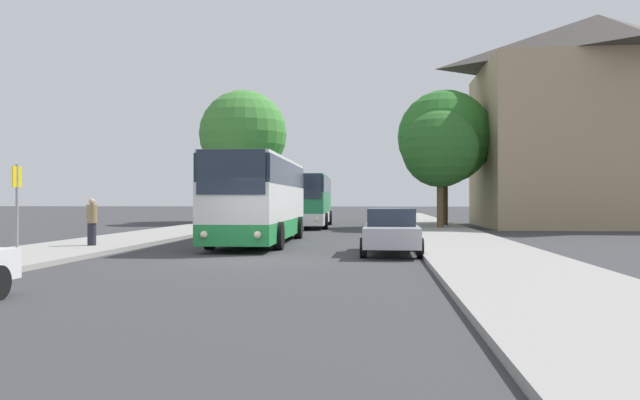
% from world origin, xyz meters
% --- Properties ---
extents(ground_plane, '(300.00, 300.00, 0.00)m').
position_xyz_m(ground_plane, '(0.00, 0.00, 0.00)').
color(ground_plane, '#38383A').
rests_on(ground_plane, ground).
extents(sidewalk_left, '(4.00, 120.00, 0.15)m').
position_xyz_m(sidewalk_left, '(-7.00, 0.00, 0.07)').
color(sidewalk_left, gray).
rests_on(sidewalk_left, ground_plane).
extents(sidewalk_right, '(4.00, 120.00, 0.15)m').
position_xyz_m(sidewalk_right, '(7.00, 0.00, 0.07)').
color(sidewalk_right, gray).
rests_on(sidewalk_right, ground_plane).
extents(building_right_background, '(14.92, 11.28, 13.88)m').
position_xyz_m(building_right_background, '(17.99, 24.40, 6.94)').
color(building_right_background, tan).
rests_on(building_right_background, ground_plane).
extents(bus_front, '(2.92, 11.12, 3.41)m').
position_xyz_m(bus_front, '(-1.12, 7.34, 1.82)').
color(bus_front, '#238942').
rests_on(bus_front, ground_plane).
extents(bus_middle, '(3.02, 11.16, 3.30)m').
position_xyz_m(bus_middle, '(-0.82, 22.96, 1.76)').
color(bus_middle, silver).
rests_on(bus_middle, ground_plane).
extents(parked_car_right_near, '(1.96, 4.69, 1.49)m').
position_xyz_m(parked_car_right_near, '(4.11, 2.84, 0.77)').
color(parked_car_right_near, '#B7B7BC').
rests_on(parked_car_right_near, ground_plane).
extents(bus_stop_sign, '(0.08, 0.45, 2.64)m').
position_xyz_m(bus_stop_sign, '(-6.62, -0.75, 1.78)').
color(bus_stop_sign, gray).
rests_on(bus_stop_sign, sidewalk_left).
extents(pedestrian_waiting_near, '(0.36, 0.36, 1.67)m').
position_xyz_m(pedestrian_waiting_near, '(-6.50, 3.69, 0.99)').
color(pedestrian_waiting_near, '#23232D').
rests_on(pedestrian_waiting_near, sidewalk_left).
extents(tree_left_near, '(6.49, 6.49, 9.77)m').
position_xyz_m(tree_left_near, '(-6.30, 27.91, 6.66)').
color(tree_left_near, brown).
rests_on(tree_left_near, sidewalk_left).
extents(tree_left_far, '(5.75, 5.75, 9.15)m').
position_xyz_m(tree_left_far, '(-7.49, 32.28, 6.41)').
color(tree_left_far, '#47331E').
rests_on(tree_left_far, sidewalk_left).
extents(tree_right_near, '(6.08, 6.08, 8.73)m').
position_xyz_m(tree_right_near, '(8.00, 23.23, 5.83)').
color(tree_right_near, '#47331E').
rests_on(tree_right_near, sidewalk_right).
extents(tree_right_mid, '(4.56, 4.56, 6.94)m').
position_xyz_m(tree_right_mid, '(7.38, 19.85, 4.79)').
color(tree_right_mid, brown).
rests_on(tree_right_mid, sidewalk_right).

